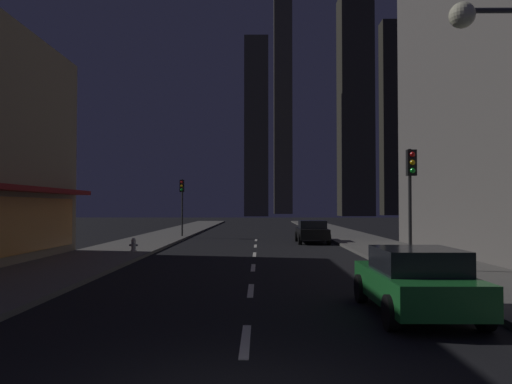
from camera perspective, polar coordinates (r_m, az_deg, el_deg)
ground_plane at (r=37.67m, az=0.04°, el=-5.28°), size 78.00×136.00×0.10m
sidewalk_right at (r=38.27m, az=10.62°, el=-5.01°), size 4.00×76.00×0.15m
sidewalk_left at (r=38.36m, az=-10.52°, el=-5.00°), size 4.00×76.00×0.15m
lane_marking_center at (r=19.34m, az=-0.32°, el=-8.58°), size 0.16×33.40×0.01m
skyscraper_distant_tall at (r=121.78m, az=0.04°, el=7.36°), size 5.69×6.69×42.80m
skyscraper_distant_mid at (r=161.40m, az=3.07°, el=11.01°), size 5.65×5.16×75.38m
skyscraper_distant_short at (r=127.78m, az=11.20°, el=9.59°), size 7.87×8.71×54.35m
skyscraper_distant_slender at (r=140.98m, az=15.24°, el=8.09°), size 6.08×5.13×52.08m
car_parked_near at (r=11.49m, az=17.63°, el=-9.57°), size 1.98×4.24×1.45m
car_parked_far at (r=32.36m, az=6.38°, el=-4.47°), size 1.98×4.24×1.45m
fire_hydrant_far_left at (r=25.29m, az=-13.73°, el=-5.88°), size 0.42×0.30×0.65m
traffic_light_near_right at (r=18.21m, az=17.18°, el=1.11°), size 0.32×0.48×4.20m
traffic_light_far_left at (r=37.53m, az=-8.40°, el=-0.33°), size 0.32×0.48×4.20m
street_lamp_right at (r=12.17m, az=25.90°, el=11.46°), size 1.96×0.56×6.58m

